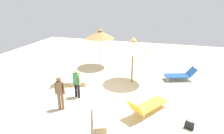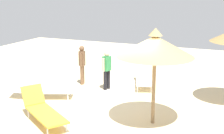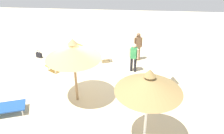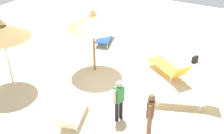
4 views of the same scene
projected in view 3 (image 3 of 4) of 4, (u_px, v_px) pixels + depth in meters
The scene contains 9 objects.
ground at pixel (91, 86), 11.08m from camera, with size 24.00×24.00×0.10m, color beige.
parasol_umbrella_center at pixel (149, 84), 6.94m from camera, with size 2.03×2.03×2.85m.
parasol_umbrella_front at pixel (73, 51), 9.03m from camera, with size 2.17×2.17×2.78m.
lounge_chair_far_left at pixel (66, 58), 12.63m from camera, with size 1.71×2.14×0.88m.
lounge_chair_near_left at pixel (101, 49), 13.67m from camera, with size 1.39×2.29×0.69m.
lounge_chair_far_right at pixel (156, 78), 10.91m from camera, with size 1.97×1.20×0.89m.
person_standing_near_right at pixel (138, 45), 12.76m from camera, with size 0.44×0.27×1.59m.
person_standing_edge at pixel (134, 56), 11.76m from camera, with size 0.47×0.29×1.52m.
handbag at pixel (39, 55), 13.40m from camera, with size 0.37×0.25×0.46m.
Camera 3 is at (1.65, -9.06, 6.25)m, focal length 38.51 mm.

